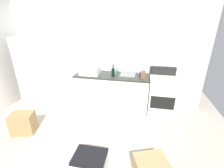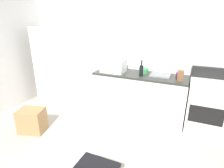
{
  "view_description": "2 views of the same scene",
  "coord_description": "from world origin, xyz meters",
  "px_view_note": "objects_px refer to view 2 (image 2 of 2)",
  "views": [
    {
      "loc": [
        1.0,
        -2.25,
        2.11
      ],
      "look_at": [
        0.41,
        0.67,
        0.88
      ],
      "focal_mm": 24.32,
      "sensor_mm": 36.0,
      "label": 1
    },
    {
      "loc": [
        1.15,
        -2.06,
        1.87
      ],
      "look_at": [
        0.01,
        0.52,
        0.87
      ],
      "focal_mm": 28.4,
      "sensor_mm": 36.0,
      "label": 2
    }
  ],
  "objects_px": {
    "stove_oven": "(205,105)",
    "coffee_mug": "(178,75)",
    "wine_bottle": "(141,70)",
    "cardboard_box_large": "(32,120)",
    "microwave": "(114,65)",
    "mixing_bowl": "(144,71)",
    "knife_block": "(181,76)",
    "refrigerator": "(55,65)"
  },
  "relations": [
    {
      "from": "wine_bottle",
      "to": "cardboard_box_large",
      "type": "relative_size",
      "value": 0.7
    },
    {
      "from": "refrigerator",
      "to": "stove_oven",
      "type": "bearing_deg",
      "value": 0.97
    },
    {
      "from": "microwave",
      "to": "knife_block",
      "type": "relative_size",
      "value": 2.56
    },
    {
      "from": "knife_block",
      "to": "stove_oven",
      "type": "bearing_deg",
      "value": 14.46
    },
    {
      "from": "wine_bottle",
      "to": "cardboard_box_large",
      "type": "height_order",
      "value": "wine_bottle"
    },
    {
      "from": "cardboard_box_large",
      "to": "microwave",
      "type": "bearing_deg",
      "value": 50.89
    },
    {
      "from": "refrigerator",
      "to": "stove_oven",
      "type": "height_order",
      "value": "refrigerator"
    },
    {
      "from": "stove_oven",
      "to": "microwave",
      "type": "relative_size",
      "value": 2.39
    },
    {
      "from": "microwave",
      "to": "wine_bottle",
      "type": "relative_size",
      "value": 1.53
    },
    {
      "from": "cardboard_box_large",
      "to": "wine_bottle",
      "type": "bearing_deg",
      "value": 36.78
    },
    {
      "from": "refrigerator",
      "to": "mixing_bowl",
      "type": "relative_size",
      "value": 9.31
    },
    {
      "from": "mixing_bowl",
      "to": "cardboard_box_large",
      "type": "xyz_separation_m",
      "value": [
        -1.6,
        -1.45,
        -0.73
      ]
    },
    {
      "from": "refrigerator",
      "to": "stove_oven",
      "type": "distance_m",
      "value": 3.3
    },
    {
      "from": "refrigerator",
      "to": "mixing_bowl",
      "type": "distance_m",
      "value": 2.1
    },
    {
      "from": "cardboard_box_large",
      "to": "mixing_bowl",
      "type": "bearing_deg",
      "value": 42.15
    },
    {
      "from": "refrigerator",
      "to": "stove_oven",
      "type": "xyz_separation_m",
      "value": [
        3.27,
        0.06,
        -0.42
      ]
    },
    {
      "from": "stove_oven",
      "to": "cardboard_box_large",
      "type": "relative_size",
      "value": 2.58
    },
    {
      "from": "microwave",
      "to": "mixing_bowl",
      "type": "bearing_deg",
      "value": 17.97
    },
    {
      "from": "mixing_bowl",
      "to": "wine_bottle",
      "type": "bearing_deg",
      "value": -86.87
    },
    {
      "from": "wine_bottle",
      "to": "knife_block",
      "type": "xyz_separation_m",
      "value": [
        0.69,
        0.0,
        -0.02
      ]
    },
    {
      "from": "stove_oven",
      "to": "coffee_mug",
      "type": "bearing_deg",
      "value": 174.13
    },
    {
      "from": "microwave",
      "to": "knife_block",
      "type": "xyz_separation_m",
      "value": [
        1.28,
        -0.05,
        -0.05
      ]
    },
    {
      "from": "microwave",
      "to": "cardboard_box_large",
      "type": "xyz_separation_m",
      "value": [
        -1.03,
        -1.26,
        -0.82
      ]
    },
    {
      "from": "stove_oven",
      "to": "knife_block",
      "type": "distance_m",
      "value": 0.72
    },
    {
      "from": "mixing_bowl",
      "to": "knife_block",
      "type": "bearing_deg",
      "value": -18.68
    },
    {
      "from": "stove_oven",
      "to": "coffee_mug",
      "type": "xyz_separation_m",
      "value": [
        -0.52,
        0.05,
        0.48
      ]
    },
    {
      "from": "wine_bottle",
      "to": "cardboard_box_large",
      "type": "bearing_deg",
      "value": -143.22
    },
    {
      "from": "stove_oven",
      "to": "wine_bottle",
      "type": "height_order",
      "value": "wine_bottle"
    },
    {
      "from": "microwave",
      "to": "knife_block",
      "type": "bearing_deg",
      "value": -2.34
    },
    {
      "from": "coffee_mug",
      "to": "cardboard_box_large",
      "type": "height_order",
      "value": "coffee_mug"
    },
    {
      "from": "stove_oven",
      "to": "knife_block",
      "type": "height_order",
      "value": "stove_oven"
    },
    {
      "from": "coffee_mug",
      "to": "knife_block",
      "type": "xyz_separation_m",
      "value": [
        0.05,
        -0.17,
        0.04
      ]
    },
    {
      "from": "microwave",
      "to": "mixing_bowl",
      "type": "relative_size",
      "value": 2.42
    },
    {
      "from": "stove_oven",
      "to": "microwave",
      "type": "distance_m",
      "value": 1.84
    },
    {
      "from": "refrigerator",
      "to": "coffee_mug",
      "type": "distance_m",
      "value": 2.75
    },
    {
      "from": "refrigerator",
      "to": "knife_block",
      "type": "distance_m",
      "value": 2.8
    },
    {
      "from": "coffee_mug",
      "to": "cardboard_box_large",
      "type": "bearing_deg",
      "value": -148.48
    },
    {
      "from": "stove_oven",
      "to": "microwave",
      "type": "bearing_deg",
      "value": -177.74
    },
    {
      "from": "microwave",
      "to": "mixing_bowl",
      "type": "xyz_separation_m",
      "value": [
        0.57,
        0.19,
        -0.09
      ]
    },
    {
      "from": "wine_bottle",
      "to": "cardboard_box_large",
      "type": "xyz_separation_m",
      "value": [
        -1.61,
        -1.21,
        -0.8
      ]
    },
    {
      "from": "refrigerator",
      "to": "knife_block",
      "type": "relative_size",
      "value": 9.83
    },
    {
      "from": "microwave",
      "to": "knife_block",
      "type": "height_order",
      "value": "microwave"
    }
  ]
}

